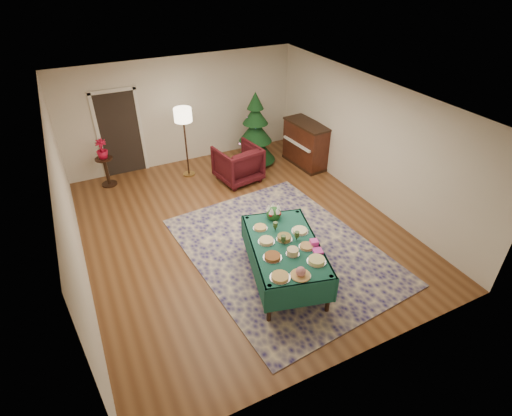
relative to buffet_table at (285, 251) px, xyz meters
name	(u,v)px	position (x,y,z in m)	size (l,w,h in m)	color
room_shell	(239,170)	(-0.06, 1.66, 0.75)	(7.00, 7.00, 7.00)	#593319
doorway	(120,132)	(-1.66, 5.15, 0.49)	(1.08, 0.04, 2.16)	black
rug	(282,250)	(0.34, 0.66, -0.59)	(3.20, 4.20, 0.02)	#1A1551
buffet_table	(285,251)	(0.00, 0.00, 0.00)	(1.58, 2.16, 0.75)	black
platter_0	(280,277)	(-0.46, -0.66, 0.17)	(0.31, 0.31, 0.05)	silver
platter_1	(301,273)	(-0.17, -0.76, 0.22)	(0.31, 0.31, 0.16)	silver
platter_2	(317,260)	(0.22, -0.60, 0.18)	(0.30, 0.30, 0.06)	silver
platter_3	(272,257)	(-0.35, -0.21, 0.17)	(0.30, 0.30, 0.05)	silver
platter_4	(293,252)	(-0.02, -0.27, 0.20)	(0.22, 0.22, 0.10)	silver
platter_5	(307,246)	(0.27, -0.23, 0.17)	(0.26, 0.26, 0.04)	silver
platter_6	(266,241)	(-0.25, 0.19, 0.17)	(0.28, 0.28, 0.05)	silver
platter_7	(284,238)	(0.05, 0.12, 0.18)	(0.27, 0.27, 0.07)	silver
platter_8	(300,231)	(0.40, 0.19, 0.17)	(0.29, 0.29, 0.04)	silver
platter_9	(260,228)	(-0.17, 0.57, 0.17)	(0.26, 0.26, 0.04)	silver
goblet_0	(275,226)	(0.03, 0.40, 0.24)	(0.08, 0.08, 0.18)	#2D471E
goblet_1	(297,236)	(0.22, 0.00, 0.24)	(0.08, 0.08, 0.18)	#2D471E
goblet_2	(283,240)	(-0.03, 0.01, 0.24)	(0.08, 0.08, 0.18)	#2D471E
napkin_stack	(318,251)	(0.37, -0.41, 0.17)	(0.15, 0.15, 0.04)	#E940C0
gift_box	(314,243)	(0.41, -0.23, 0.20)	(0.12, 0.12, 0.10)	#FA45C1
centerpiece	(274,212)	(0.18, 0.73, 0.28)	(0.27, 0.27, 0.31)	#1E4C1E
armchair	(238,162)	(0.71, 3.53, -0.11)	(0.95, 0.89, 0.98)	#3D0D12
floor_lamp	(183,119)	(-0.30, 4.33, 0.86)	(0.42, 0.42, 1.73)	#A57F3F
side_table	(107,172)	(-2.19, 4.69, -0.26)	(0.40, 0.40, 0.71)	black
potted_plant	(102,153)	(-2.19, 4.69, 0.24)	(0.26, 0.46, 0.26)	#B60D2A
christmas_tree	(255,132)	(1.51, 4.20, 0.25)	(1.32, 1.32, 1.90)	black
piano	(306,144)	(2.64, 3.54, -0.05)	(0.72, 1.36, 1.14)	black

